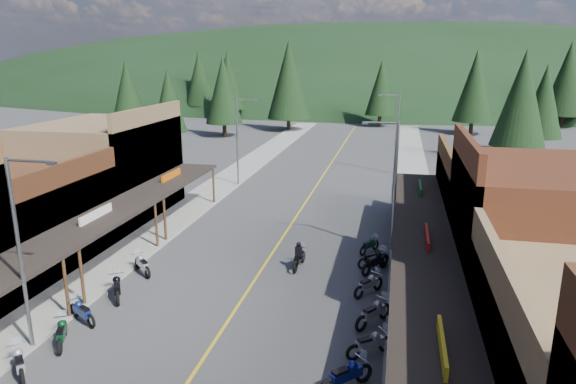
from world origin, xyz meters
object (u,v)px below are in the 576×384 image
Objects in this scene: shop_west_3 at (107,169)px; bike_west_7 at (117,286)px; streetlight_3 at (396,130)px; bike_west_5 at (62,332)px; pine_5 at (567,78)px; pine_9 at (544,101)px; streetlight_2 at (393,181)px; pine_0 at (127,86)px; pine_11 at (522,98)px; pine_10 at (223,90)px; pedestrian_east_b at (406,238)px; bike_east_10 at (374,257)px; pine_3 at (381,88)px; bike_east_11 at (369,244)px; bike_west_4 at (19,361)px; pine_1 at (228,80)px; bike_east_8 at (369,283)px; bike_east_9 at (375,261)px; pine_4 at (475,86)px; pine_7 at (199,78)px; bike_west_6 at (82,311)px; shop_west_2 at (17,222)px; rider_on_bike at (299,257)px; shop_east_2 at (543,241)px; bike_east_5 at (346,374)px; streetlight_0 at (22,247)px; pine_2 at (289,80)px; bike_east_6 at (370,342)px; bike_east_7 at (374,312)px; streetlight_1 at (239,138)px; shop_east_3 at (501,204)px; pine_8 at (168,101)px; bike_west_8 at (142,263)px; pedestrian_east_a at (424,334)px.

shop_west_3 is 4.83× the size of bike_west_7.
streetlight_3 is 38.00m from bike_west_5.
pine_9 is at bearing -110.32° from pine_5.
pine_0 is at bearing 131.01° from streetlight_2.
pine_10 is at bearing 162.47° from pine_11.
bike_east_10 is at bearing 11.31° from pedestrian_east_b.
bike_east_11 is at bearing -88.27° from pine_3.
pine_10 is at bearing 57.10° from bike_west_4.
pine_1 is 54.13m from pine_9.
bike_east_9 reaches higher than bike_east_8.
pine_4 and pine_7 have the same top height.
pine_7 is at bearing 162.26° from pine_4.
pine_5 is at bearing 0.79° from bike_west_6.
shop_west_2 is 4.95× the size of rider_on_bike.
shop_east_2 is 5.30× the size of bike_east_10.
bike_east_11 is 1.18× the size of pedestrian_east_b.
bike_east_5 is 0.99× the size of bike_east_9.
pine_0 reaches higher than streetlight_0.
bike_east_6 is (16.45, -61.64, -7.38)m from pine_2.
pine_7 is at bearing 119.81° from streetlight_2.
pine_10 is (14.00, -26.00, -0.45)m from pine_7.
pedestrian_east_b is at bearing -101.01° from pine_4.
shop_east_2 is at bearing 56.90° from bike_east_7.
pedestrian_east_b is (1.45, 11.73, 0.34)m from bike_east_6.
shop_west_2 is 4.72× the size of bike_east_5.
bike_west_5 is at bearing -101.65° from bike_east_11.
bike_east_8 is (38.06, -74.11, -6.64)m from pine_7.
streetlight_1 reaches higher than bike_east_6.
pine_7 reaches higher than bike_west_5.
bike_east_8 is (19.84, -9.41, -2.92)m from shop_west_3.
shop_west_2 and shop_east_3 have the same top height.
shop_east_2 is at bearing -46.95° from pine_8.
streetlight_3 is 25.54m from bike_east_9.
streetlight_2 is at bearing -60.19° from pine_7.
bike_west_5 is at bearing -120.79° from pine_9.
shop_east_2 reaches higher than bike_west_8.
streetlight_2 is 4.97× the size of pedestrian_east_b.
pine_9 is 6.76× the size of pedestrian_east_a.
bike_east_10 is (-0.83, -2.54, -3.87)m from streetlight_2.
bike_west_5 is (0.87, 0.52, -3.86)m from streetlight_0.
pine_4 is 63.37m from bike_west_8.
pine_4 is at bearing 41.77° from bike_west_5.
streetlight_1 is 51.01m from pine_1.
bike_west_5 is (25.92, -81.48, -6.64)m from pine_7.
bike_east_10 is (12.47, 9.12, -0.01)m from bike_west_6.
bike_west_6 is (15.66, -43.66, -5.38)m from pine_8.
pine_2 is at bearing -162.35° from pine_5.
pine_10 is (-8.00, -8.00, -1.21)m from pine_2.
bike_east_9 is at bearing 9.62° from rider_on_bike.
pine_8 is at bearing 63.85° from bike_west_4.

